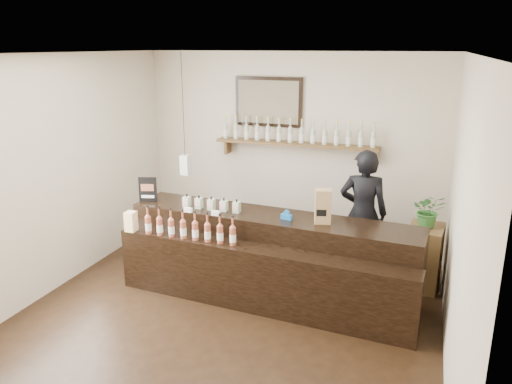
{
  "coord_description": "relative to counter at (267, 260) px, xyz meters",
  "views": [
    {
      "loc": [
        1.92,
        -4.55,
        2.88
      ],
      "look_at": [
        0.08,
        0.7,
        1.23
      ],
      "focal_mm": 35.0,
      "sensor_mm": 36.0,
      "label": 1
    }
  ],
  "objects": [
    {
      "name": "paper_bag",
      "position": [
        0.62,
        0.06,
        0.71
      ],
      "size": [
        0.21,
        0.18,
        0.39
      ],
      "color": "#A37E4E",
      "rests_on": "counter"
    },
    {
      "name": "counter",
      "position": [
        0.0,
        0.0,
        0.0
      ],
      "size": [
        3.51,
        1.16,
        1.14
      ],
      "color": "black",
      "rests_on": "ground"
    },
    {
      "name": "room_shell",
      "position": [
        -0.26,
        -0.57,
        1.25
      ],
      "size": [
        5.0,
        5.0,
        5.0
      ],
      "color": "beige",
      "rests_on": "ground"
    },
    {
      "name": "side_cabinet",
      "position": [
        1.74,
        0.86,
        -0.07
      ],
      "size": [
        0.45,
        0.58,
        0.78
      ],
      "color": "brown",
      "rests_on": "ground"
    },
    {
      "name": "promo_sign",
      "position": [
        -1.63,
        0.12,
        0.67
      ],
      "size": [
        0.22,
        0.08,
        0.32
      ],
      "color": "black",
      "rests_on": "counter"
    },
    {
      "name": "shopkeeper",
      "position": [
        0.95,
        0.98,
        0.48
      ],
      "size": [
        0.71,
        0.49,
        1.87
      ],
      "primitive_type": "imported",
      "rotation": [
        0.0,
        0.0,
        3.2
      ],
      "color": "black",
      "rests_on": "ground"
    },
    {
      "name": "potted_plant",
      "position": [
        1.74,
        0.86,
        0.53
      ],
      "size": [
        0.41,
        0.36,
        0.42
      ],
      "primitive_type": "imported",
      "rotation": [
        0.0,
        0.0,
        0.1
      ],
      "color": "#316E2C",
      "rests_on": "side_cabinet"
    },
    {
      "name": "back_wall_decor",
      "position": [
        -0.4,
        1.8,
        1.29
      ],
      "size": [
        2.66,
        0.96,
        1.69
      ],
      "color": "brown",
      "rests_on": "ground"
    },
    {
      "name": "tape_dispenser",
      "position": [
        0.21,
        0.04,
        0.56
      ],
      "size": [
        0.14,
        0.07,
        0.11
      ],
      "color": "#175CA3",
      "rests_on": "counter"
    },
    {
      "name": "ground",
      "position": [
        -0.26,
        -0.57,
        -0.46
      ],
      "size": [
        5.0,
        5.0,
        0.0
      ],
      "primitive_type": "plane",
      "color": "black",
      "rests_on": "ground"
    }
  ]
}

